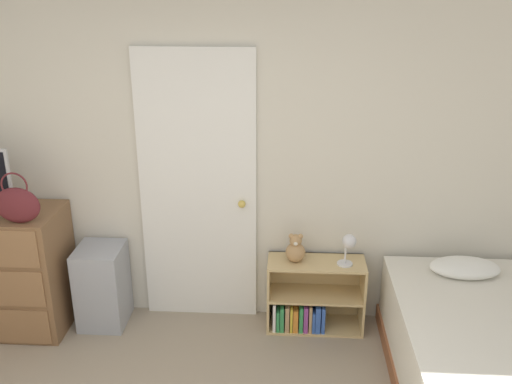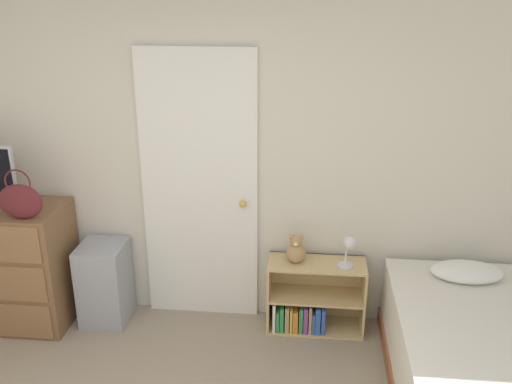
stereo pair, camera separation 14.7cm
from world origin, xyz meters
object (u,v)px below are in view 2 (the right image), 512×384
Objects in this scene: dresser at (2,265)px; handbag at (20,201)px; storage_bin at (105,282)px; bookshelf at (309,302)px; desk_lamp at (349,246)px; teddy_bear at (296,250)px; bed at (488,376)px.

dresser is 2.81× the size of handbag.
bookshelf is at bearing 1.42° from storage_bin.
bookshelf is (2.31, 0.12, -0.26)m from dresser.
handbag is at bearing -173.59° from desk_lamp.
handbag is 2.18m from bookshelf.
teddy_bear is 0.38m from desk_lamp.
storage_bin reaches higher than bookshelf.
dresser is at bearing -176.95° from teddy_bear.
handbag is 0.91m from storage_bin.
dresser is at bearing 151.88° from handbag.
handbag is 1.48× the size of desk_lamp.
bookshelf is 0.45m from teddy_bear.
teddy_bear is 1.48m from bed.
bed is at bearing -16.48° from storage_bin.
teddy_bear is (2.20, 0.12, 0.18)m from dresser.
storage_bin is at bearing -178.53° from teddy_bear.
desk_lamp is (1.82, -0.00, 0.40)m from storage_bin.
storage_bin is 0.88× the size of bookshelf.
bookshelf is at bearing 0.78° from teddy_bear.
bookshelf is at bearing 170.68° from desk_lamp.
handbag is 2.29m from desk_lamp.
dresser is 0.78m from storage_bin.
desk_lamp is at bearing -0.15° from storage_bin.
dresser is 3.46m from bed.
desk_lamp is (2.58, 0.08, 0.25)m from dresser.
desk_lamp is at bearing -9.32° from bookshelf.
desk_lamp is at bearing 6.41° from handbag.
dresser is at bearing -173.93° from storage_bin.
storage_bin is (0.76, 0.08, -0.15)m from dresser.
handbag is (0.33, -0.18, 0.60)m from dresser.
bookshelf is (1.98, 0.30, -0.86)m from handbag.
handbag reaches higher than storage_bin.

